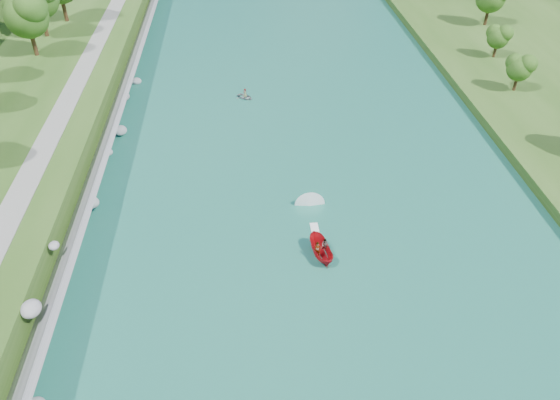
{
  "coord_description": "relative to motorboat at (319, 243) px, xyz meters",
  "views": [
    {
      "loc": [
        -7.69,
        -31.67,
        39.35
      ],
      "look_at": [
        -3.7,
        17.26,
        2.5
      ],
      "focal_mm": 35.0,
      "sensor_mm": 36.0,
      "label": 1
    }
  ],
  "objects": [
    {
      "name": "ground",
      "position": [
        -0.0,
        -11.39,
        -0.91
      ],
      "size": [
        260.0,
        260.0,
        0.0
      ],
      "primitive_type": "plane",
      "color": "#2D5119",
      "rests_on": "ground"
    },
    {
      "name": "river_water",
      "position": [
        -0.0,
        8.61,
        -0.86
      ],
      "size": [
        55.0,
        240.0,
        0.1
      ],
      "primitive_type": "cube",
      "color": "#175A4D",
      "rests_on": "ground"
    },
    {
      "name": "riprap_bank",
      "position": [
        -25.86,
        7.54,
        0.89
      ],
      "size": [
        4.26,
        236.0,
        4.12
      ],
      "color": "slate",
      "rests_on": "ground"
    },
    {
      "name": "riverside_path",
      "position": [
        -32.5,
        8.61,
        2.64
      ],
      "size": [
        3.0,
        200.0,
        0.1
      ],
      "primitive_type": "cube",
      "color": "gray",
      "rests_on": "berm_west"
    },
    {
      "name": "motorboat",
      "position": [
        0.0,
        0.0,
        0.0
      ],
      "size": [
        3.6,
        19.3,
        2.22
      ],
      "rotation": [
        0.0,
        0.0,
        3.35
      ],
      "color": "#B00E15",
      "rests_on": "river_water"
    },
    {
      "name": "raft",
      "position": [
        -6.79,
        36.53,
        -0.45
      ],
      "size": [
        3.49,
        3.46,
        1.61
      ],
      "rotation": [
        0.0,
        0.0,
        0.82
      ],
      "color": "gray",
      "rests_on": "river_water"
    }
  ]
}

